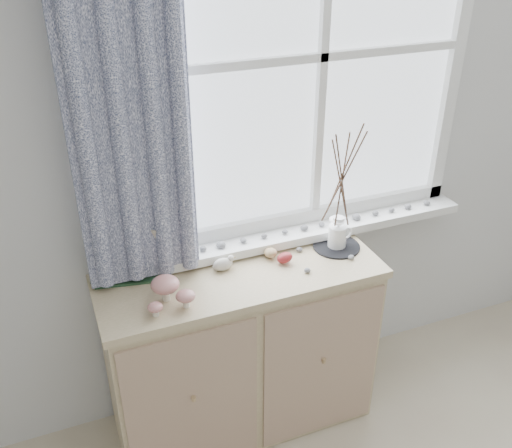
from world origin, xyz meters
The scene contains 8 objects.
sideboard centered at (-0.15, 1.75, 0.43)m, with size 1.20×0.45×0.85m.
botanical_book centered at (-0.57, 1.85, 0.97)m, with size 0.36×0.13×0.25m, color #1D3D24, non-canonical shape.
toadstool_cluster centered at (-0.47, 1.67, 0.91)m, with size 0.19×0.16×0.10m.
wooden_eggs centered at (0.01, 1.82, 0.88)m, with size 0.13×0.17×0.07m.
songbird_figurine centered at (-0.21, 1.81, 0.88)m, with size 0.12×0.05×0.06m, color silver, non-canonical shape.
crocheted_doily centered at (0.32, 1.79, 0.85)m, with size 0.21×0.21×0.01m, color black.
twig_pitcher centered at (0.32, 1.79, 1.20)m, with size 0.22×0.22×0.61m.
sideboard_pebbles centered at (0.15, 1.75, 0.86)m, with size 0.33×0.23×0.02m.
Camera 1 is at (-0.82, -0.09, 2.19)m, focal length 40.00 mm.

